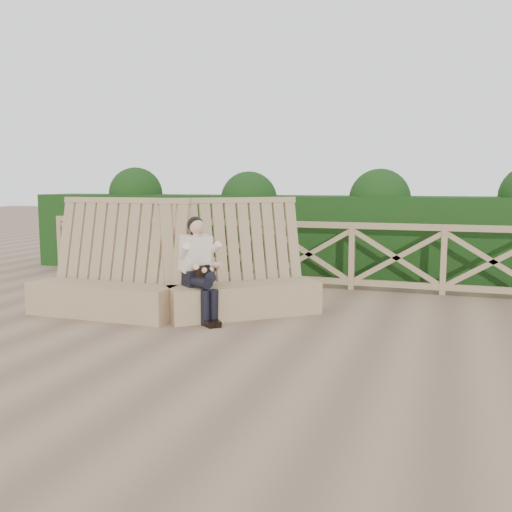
% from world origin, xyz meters
% --- Properties ---
extents(ground, '(60.00, 60.00, 0.00)m').
position_xyz_m(ground, '(0.00, 0.00, 0.00)').
color(ground, brown).
rests_on(ground, ground).
extents(bench, '(3.69, 1.89, 1.56)m').
position_xyz_m(bench, '(-1.19, 0.90, 0.39)').
color(bench, '#957155').
rests_on(bench, ground).
extents(woman, '(0.75, 0.73, 1.31)m').
position_xyz_m(woman, '(-0.76, 0.77, 0.71)').
color(woman, black).
rests_on(woman, ground).
extents(guardrail, '(10.10, 0.09, 1.10)m').
position_xyz_m(guardrail, '(0.00, 3.50, 0.55)').
color(guardrail, olive).
rests_on(guardrail, ground).
extents(hedge, '(12.00, 1.20, 1.50)m').
position_xyz_m(hedge, '(0.00, 4.70, 0.75)').
color(hedge, black).
rests_on(hedge, ground).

